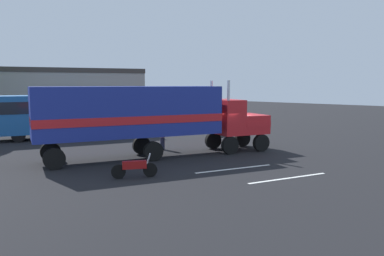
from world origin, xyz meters
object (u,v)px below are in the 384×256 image
Objects in this scene: parked_bus at (67,112)px; motorcycle at (135,168)px; person_bystander at (162,136)px; semi_truck at (149,115)px.

motorcycle is (-5.07, -14.38, -1.58)m from parked_bus.
person_bystander is at bearing -84.01° from parked_bus.
person_bystander is 7.61m from motorcycle.
parked_bus is (1.31, 11.17, -0.46)m from semi_truck.
person_bystander is (2.34, 1.32, -1.63)m from semi_truck.
semi_truck reaches higher than person_bystander.
semi_truck is 7.78× the size of motorcycle.
semi_truck is at bearing -150.50° from person_bystander.
parked_bus is 6.21× the size of motorcycle.
parked_bus is at bearing 70.59° from motorcycle.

